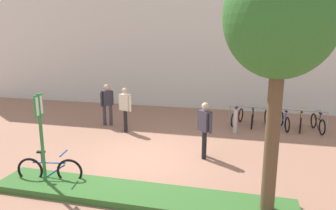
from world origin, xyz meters
TOP-DOWN VIEW (x-y plane):
  - ground_plane at (0.00, 0.00)m, footprint 60.00×60.00m
  - building_facade at (0.00, 7.67)m, footprint 28.00×1.20m
  - planter_strip at (0.53, -2.36)m, footprint 7.00×1.10m
  - tree_sidewalk at (3.35, -2.37)m, footprint 2.10×2.10m
  - parking_sign_post at (-1.87, -2.36)m, footprint 0.08×0.36m
  - bike_at_sign at (-1.86, -2.17)m, footprint 1.66×0.45m
  - bike_rack_cluster at (4.06, 4.36)m, footprint 3.75×1.74m
  - bollard_steel at (2.49, 3.25)m, footprint 0.16×0.16m
  - person_shirt_white at (-1.67, 2.44)m, footprint 0.58×0.39m
  - person_suited_navy at (1.66, 0.50)m, footprint 0.48×0.45m
  - person_suited_dark at (-2.72, 3.07)m, footprint 0.42×0.52m

SIDE VIEW (x-z plane):
  - ground_plane at x=0.00m, z-range 0.00..0.00m
  - planter_strip at x=0.53m, z-range 0.00..0.16m
  - bike_rack_cluster at x=4.06m, z-range -0.07..0.76m
  - bike_at_sign at x=-1.86m, z-range -0.08..0.78m
  - bollard_steel at x=2.49m, z-range 0.00..0.90m
  - person_shirt_white at x=-1.67m, z-range 0.12..1.84m
  - person_suited_navy at x=1.66m, z-range 0.12..1.84m
  - person_suited_dark at x=-2.72m, z-range 0.12..1.84m
  - parking_sign_post at x=-1.87m, z-range 0.36..2.70m
  - tree_sidewalk at x=3.35m, z-range 1.37..6.52m
  - building_facade at x=0.00m, z-range 0.00..10.00m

